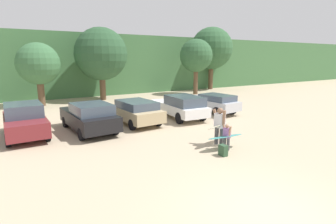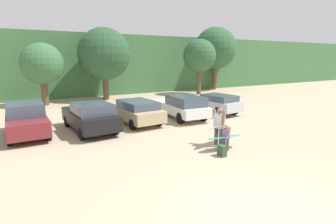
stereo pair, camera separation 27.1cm
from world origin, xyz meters
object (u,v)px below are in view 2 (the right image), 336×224
Objects in this scene: parked_car_maroon at (26,119)px; person_adult at (219,125)px; parked_car_white at (182,106)px; surfboard_cream at (219,126)px; parked_car_tan at (136,111)px; backpack_dropped at (222,151)px; person_child at (226,136)px; parked_car_black at (90,116)px; surfboard_teal at (225,137)px; parked_car_silver at (213,102)px.

person_adult is at bearing -130.57° from parked_car_maroon.
parked_car_white reaches higher than surfboard_cream.
parked_car_white is at bearing -98.06° from parked_car_tan.
backpack_dropped is at bearing 163.96° from parked_car_white.
person_adult is at bearing 167.45° from parked_car_white.
parked_car_white reaches higher than parked_car_tan.
person_child is at bearing -133.97° from parked_car_maroon.
parked_car_maroon is 3.12m from parked_car_black.
person_adult reaches higher than parked_car_black.
surfboard_teal is (4.31, -5.91, -0.24)m from parked_car_black.
parked_car_black reaches higher than parked_car_silver.
person_child is (-0.14, -0.64, -0.33)m from person_adult.
parked_car_silver is 7.39m from surfboard_cream.
parked_car_maroon is at bearing -38.42° from surfboard_teal.
backpack_dropped is (3.72, -6.44, -0.59)m from parked_car_black.
parked_car_tan reaches higher than surfboard_teal.
surfboard_cream is 0.98× the size of surfboard_teal.
backpack_dropped is at bearing 137.80° from parked_car_silver.
parked_car_silver is (8.91, 0.66, -0.06)m from parked_car_black.
person_adult is (-4.45, -5.99, 0.22)m from parked_car_silver.
person_child is (4.32, -5.97, -0.17)m from parked_car_black.
parked_car_maroon is 0.91× the size of parked_car_black.
parked_car_maroon is at bearing 83.65° from parked_car_tan.
person_child is 0.77m from surfboard_cream.
person_child is 0.62× the size of surfboard_teal.
parked_car_black is at bearing -67.09° from surfboard_cream.
parked_car_black is at bearing 95.14° from parked_car_white.
parked_car_white is 2.70× the size of surfboard_cream.
surfboard_cream is at bearing -143.63° from parked_car_black.
parked_car_maroon is 2.35× the size of surfboard_teal.
person_child is 0.10m from surfboard_teal.
surfboard_teal is at bearing 167.49° from parked_car_white.
parked_car_tan is at bearing -83.27° from person_child.
parked_car_white is 2.82× the size of person_adult.
person_child is (-1.67, -6.21, -0.17)m from parked_car_white.
parked_car_white is at bearing 92.16° from parked_car_silver.
backpack_dropped is (-0.79, -1.17, -0.68)m from surfboard_cream.
parked_car_tan is at bearing 85.79° from parked_car_silver.
parked_car_tan is at bearing -73.29° from surfboard_teal.
person_adult reaches higher than parked_car_silver.
parked_car_maroon reaches higher than surfboard_cream.
parked_car_maroon is 3.78× the size of person_child.
parked_car_silver is 8.82m from backpack_dropped.
parked_car_maroon is 0.95× the size of parked_car_tan.
person_adult is 0.10m from surfboard_cream.
parked_car_black reaches higher than parked_car_white.
parked_car_black is 6.95m from person_adult.
backpack_dropped is (0.89, -6.91, -0.54)m from parked_car_tan.
surfboard_teal is at bearing -133.74° from parked_car_maroon.
person_child is at bearing 104.29° from surfboard_teal.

